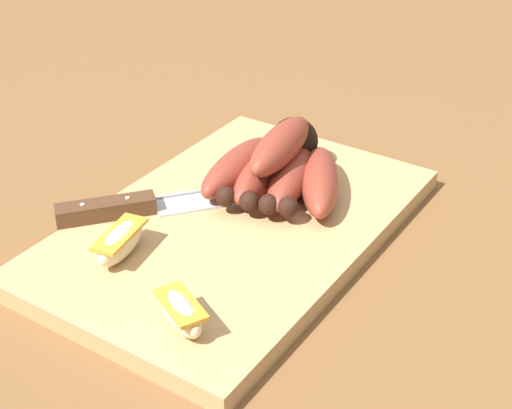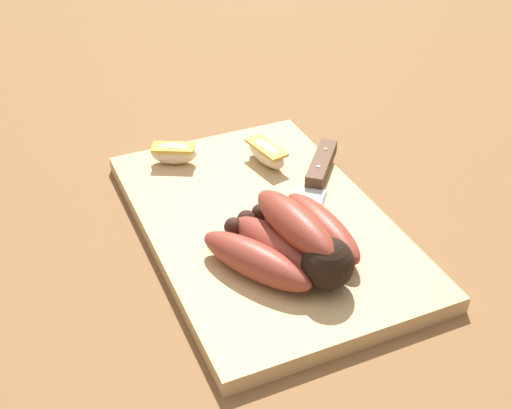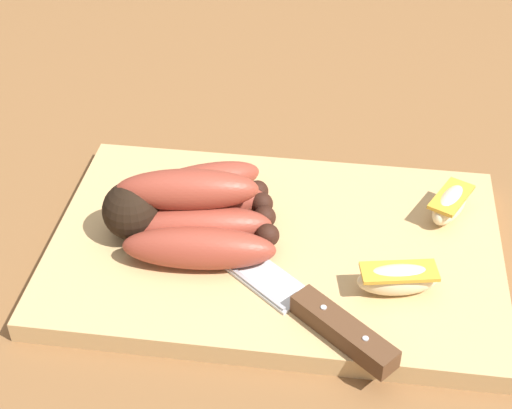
{
  "view_description": "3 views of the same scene",
  "coord_description": "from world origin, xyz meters",
  "views": [
    {
      "loc": [
        -0.54,
        -0.36,
        0.44
      ],
      "look_at": [
        -0.01,
        -0.01,
        0.05
      ],
      "focal_mm": 54.03,
      "sensor_mm": 36.0,
      "label": 1
    },
    {
      "loc": [
        0.57,
        -0.25,
        0.49
      ],
      "look_at": [
        0.01,
        -0.0,
        0.06
      ],
      "focal_mm": 47.2,
      "sensor_mm": 36.0,
      "label": 2
    },
    {
      "loc": [
        -0.06,
        0.56,
        0.5
      ],
      "look_at": [
        0.02,
        -0.01,
        0.04
      ],
      "focal_mm": 55.01,
      "sensor_mm": 36.0,
      "label": 3
    }
  ],
  "objects": [
    {
      "name": "apple_wedge_near",
      "position": [
        -0.17,
        -0.04,
        0.04
      ],
      "size": [
        0.05,
        0.06,
        0.03
      ],
      "color": "beige",
      "rests_on": "cutting_board"
    },
    {
      "name": "chefs_knife",
      "position": [
        -0.04,
        0.1,
        0.03
      ],
      "size": [
        0.23,
        0.2,
        0.02
      ],
      "color": "silver",
      "rests_on": "cutting_board"
    },
    {
      "name": "ground_plane",
      "position": [
        0.0,
        0.0,
        0.0
      ],
      "size": [
        6.0,
        6.0,
        0.0
      ],
      "primitive_type": "plane",
      "color": "brown"
    },
    {
      "name": "apple_wedge_middle",
      "position": [
        -0.12,
        0.07,
        0.04
      ],
      "size": [
        0.07,
        0.04,
        0.03
      ],
      "color": "beige",
      "rests_on": "cutting_board"
    },
    {
      "name": "banana_bunch",
      "position": [
        0.08,
        0.02,
        0.05
      ],
      "size": [
        0.16,
        0.16,
        0.07
      ],
      "color": "black",
      "rests_on": "cutting_board"
    },
    {
      "name": "cutting_board",
      "position": [
        -0.01,
        0.02,
        0.01
      ],
      "size": [
        0.41,
        0.27,
        0.02
      ],
      "primitive_type": "cube",
      "color": "tan",
      "rests_on": "ground_plane"
    }
  ]
}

